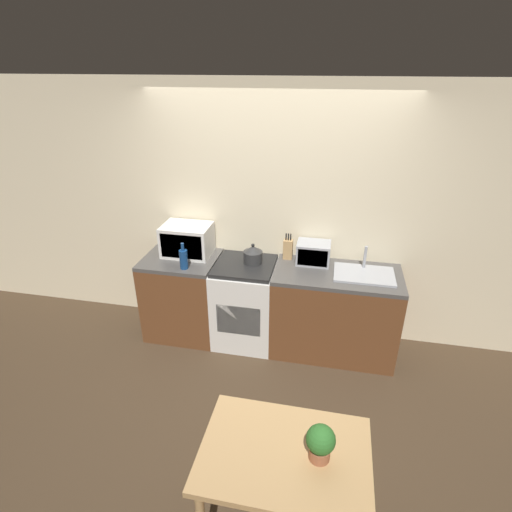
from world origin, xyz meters
TOP-DOWN VIEW (x-y plane):
  - ground_plane at (0.00, 0.00)m, footprint 16.00×16.00m
  - wall_back at (0.00, 1.00)m, footprint 10.00×0.06m
  - counter_left_run at (-0.91, 0.66)m, footprint 0.75×0.62m
  - counter_right_run at (0.68, 0.66)m, footprint 1.21×0.62m
  - stove_range at (-0.23, 0.66)m, footprint 0.61×0.62m
  - kettle at (-0.16, 0.71)m, footprint 0.19×0.19m
  - microwave at (-0.86, 0.77)m, footprint 0.49×0.36m
  - bottle at (-0.79, 0.46)m, footprint 0.08×0.08m
  - knife_block at (0.17, 0.88)m, footprint 0.09×0.08m
  - toaster_oven at (0.43, 0.83)m, footprint 0.33×0.24m
  - sink_basin at (0.92, 0.67)m, footprint 0.56×0.38m
  - dining_table at (0.44, -1.25)m, footprint 0.95×0.67m
  - potted_plant at (0.63, -1.25)m, footprint 0.16×0.16m

SIDE VIEW (x-z plane):
  - ground_plane at x=0.00m, z-range 0.00..0.00m
  - stove_range at x=-0.23m, z-range 0.00..0.90m
  - counter_right_run at x=0.68m, z-range 0.00..0.90m
  - counter_left_run at x=-0.91m, z-range 0.00..0.90m
  - dining_table at x=0.44m, z-range 0.28..1.03m
  - potted_plant at x=0.63m, z-range 0.77..0.99m
  - sink_basin at x=0.92m, z-range 0.79..1.03m
  - kettle at x=-0.16m, z-range 0.89..1.09m
  - bottle at x=-0.79m, z-range 0.87..1.14m
  - knife_block at x=0.17m, z-range 0.87..1.14m
  - toaster_oven at x=0.43m, z-range 0.90..1.12m
  - microwave at x=-0.86m, z-range 0.90..1.22m
  - wall_back at x=0.00m, z-range 0.00..2.60m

